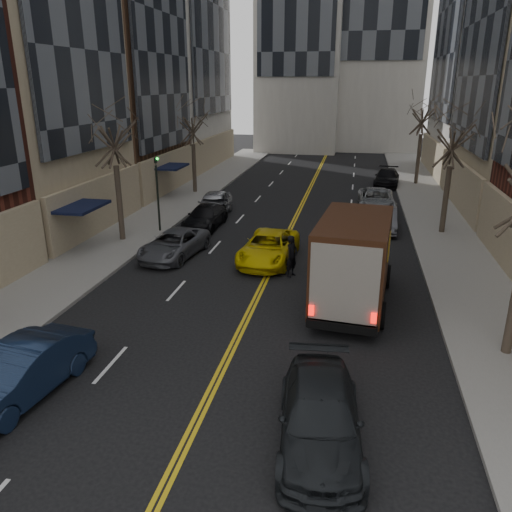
{
  "coord_description": "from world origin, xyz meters",
  "views": [
    {
      "loc": [
        3.66,
        -4.5,
        8.38
      ],
      "look_at": [
        0.19,
        12.86,
        2.2
      ],
      "focal_mm": 35.0,
      "sensor_mm": 36.0,
      "label": 1
    }
  ],
  "objects_px": {
    "ups_truck": "(354,261)",
    "pedestrian": "(292,256)",
    "taxi": "(269,247)",
    "observer_sedan": "(320,417)"
  },
  "relations": [
    {
      "from": "taxi",
      "to": "pedestrian",
      "type": "height_order",
      "value": "pedestrian"
    },
    {
      "from": "observer_sedan",
      "to": "pedestrian",
      "type": "bearing_deg",
      "value": 95.17
    },
    {
      "from": "ups_truck",
      "to": "pedestrian",
      "type": "height_order",
      "value": "ups_truck"
    },
    {
      "from": "ups_truck",
      "to": "observer_sedan",
      "type": "height_order",
      "value": "ups_truck"
    },
    {
      "from": "ups_truck",
      "to": "observer_sedan",
      "type": "xyz_separation_m",
      "value": [
        -0.63,
        -8.36,
        -1.13
      ]
    },
    {
      "from": "ups_truck",
      "to": "taxi",
      "type": "distance_m",
      "value": 6.1
    },
    {
      "from": "pedestrian",
      "to": "ups_truck",
      "type": "bearing_deg",
      "value": -108.21
    },
    {
      "from": "pedestrian",
      "to": "taxi",
      "type": "bearing_deg",
      "value": 62.12
    },
    {
      "from": "ups_truck",
      "to": "taxi",
      "type": "height_order",
      "value": "ups_truck"
    },
    {
      "from": "observer_sedan",
      "to": "pedestrian",
      "type": "distance_m",
      "value": 11.12
    }
  ]
}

